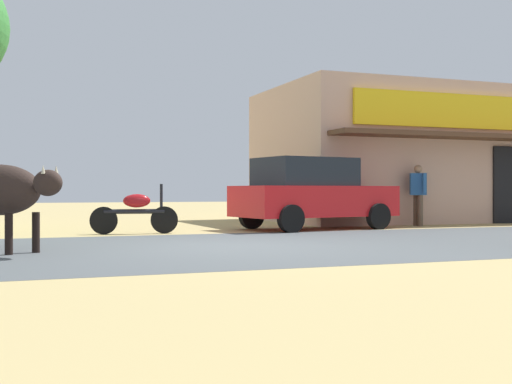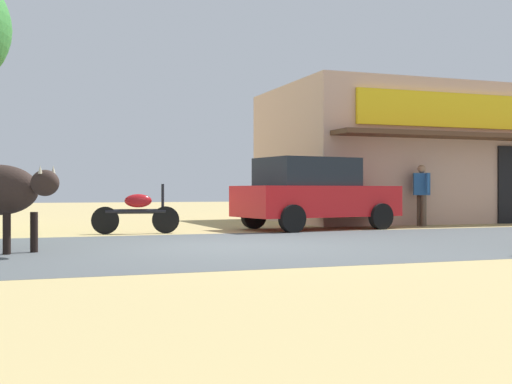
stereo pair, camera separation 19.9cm
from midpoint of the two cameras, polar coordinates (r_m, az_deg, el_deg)
The scene contains 6 objects.
ground at distance 10.69m, azimuth -2.35°, elevation -4.68°, with size 80.00×80.00×0.00m, color tan.
asphalt_road at distance 10.69m, azimuth -2.35°, elevation -4.67°, with size 72.00×6.15×0.00m, color #4B5053.
storefront_right_club at distance 20.69m, azimuth 13.06°, elevation 2.98°, with size 8.71×6.00×3.84m.
parked_hatchback_car at distance 15.43m, azimuth 4.41°, elevation -0.08°, with size 3.94×2.34×1.64m.
parked_motorcycle at distance 13.97m, azimuth -10.66°, elevation -1.66°, with size 1.80×0.30×1.03m.
pedestrian_by_shop at distance 17.27m, azimuth 13.39°, elevation 0.14°, with size 0.48×0.61×1.54m.
Camera 1 is at (-3.44, -10.07, 0.90)m, focal length 46.72 mm.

